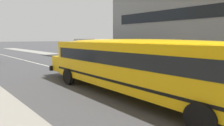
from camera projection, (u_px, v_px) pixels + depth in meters
ground_plane at (211, 107)px, 7.85m from camera, size 400.00×400.00×0.00m
lane_centreline at (211, 107)px, 7.85m from camera, size 110.00×0.16×0.01m
school_bus at (126, 62)px, 9.45m from camera, size 12.68×3.24×2.82m
box_truck at (96, 51)px, 20.54m from camera, size 6.12×2.65×2.82m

